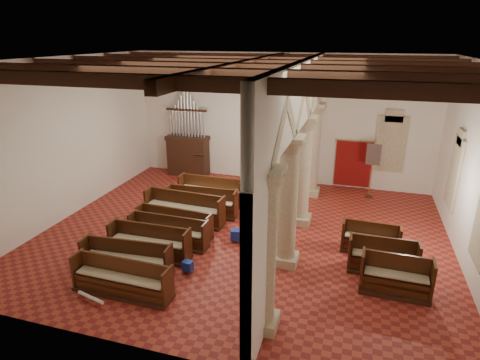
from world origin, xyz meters
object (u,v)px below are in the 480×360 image
nave_pew_0 (122,283)px  aisle_pew_0 (395,281)px  processional_banner (371,179)px  pipe_organ (188,148)px  lectern (202,167)px

nave_pew_0 → aisle_pew_0: bearing=18.4°
processional_banner → aisle_pew_0: bearing=-74.8°
pipe_organ → nave_pew_0: (2.32, -9.82, -1.04)m
nave_pew_0 → aisle_pew_0: size_ratio=1.53×
lectern → nave_pew_0: (1.50, -9.52, -0.21)m
lectern → aisle_pew_0: 11.32m
processional_banner → aisle_pew_0: processional_banner is taller
lectern → processional_banner: 7.99m
lectern → pipe_organ: bearing=158.4°
processional_banner → nave_pew_0: (-6.48, -9.27, -0.49)m
pipe_organ → processional_banner: pipe_organ is taller
pipe_organ → lectern: 1.20m
aisle_pew_0 → lectern: bearing=141.2°
processional_banner → pipe_organ: bearing=-173.6°
processional_banner → nave_pew_0: bearing=-115.0°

